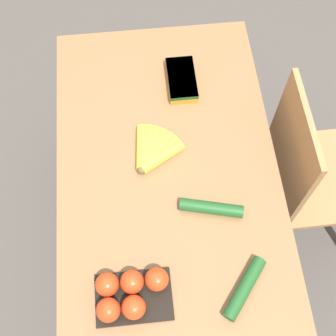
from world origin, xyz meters
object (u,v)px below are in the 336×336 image
(banana_bunch, at_px, (152,151))
(carrot_bag, at_px, (182,80))
(tomato_pack, at_px, (129,293))
(cucumber_far, at_px, (211,208))
(chair, at_px, (308,174))
(cucumber_near, at_px, (245,288))

(banana_bunch, xyz_separation_m, carrot_bag, (-0.29, 0.13, 0.00))
(banana_bunch, bearing_deg, carrot_bag, 154.90)
(tomato_pack, xyz_separation_m, cucumber_far, (-0.25, 0.28, -0.02))
(chair, distance_m, tomato_pack, 0.92)
(carrot_bag, bearing_deg, cucumber_far, 4.12)
(cucumber_far, bearing_deg, chair, 115.33)
(banana_bunch, relative_size, tomato_pack, 0.80)
(cucumber_far, bearing_deg, tomato_pack, -48.84)
(banana_bunch, xyz_separation_m, cucumber_near, (0.49, 0.23, 0.00))
(tomato_pack, distance_m, carrot_bag, 0.80)
(chair, xyz_separation_m, cucumber_far, (0.21, -0.45, 0.28))
(cucumber_near, bearing_deg, tomato_pack, -92.87)
(cucumber_far, bearing_deg, carrot_bag, -175.88)
(banana_bunch, distance_m, tomato_pack, 0.49)
(chair, bearing_deg, tomato_pack, 121.62)
(tomato_pack, bearing_deg, cucumber_far, 131.16)
(cucumber_near, bearing_deg, chair, 141.00)
(cucumber_near, bearing_deg, cucumber_far, -166.78)
(banana_bunch, bearing_deg, cucumber_far, 36.99)
(banana_bunch, height_order, cucumber_near, cucumber_near)
(banana_bunch, xyz_separation_m, cucumber_far, (0.23, 0.17, 0.00))
(chair, bearing_deg, cucumber_far, 114.80)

